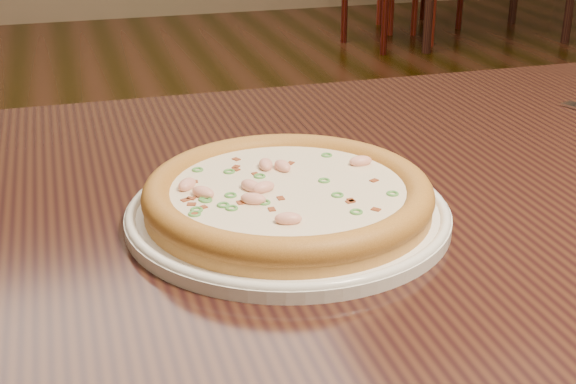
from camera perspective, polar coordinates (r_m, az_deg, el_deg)
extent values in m
cube|color=black|center=(0.87, 6.70, -0.87)|extent=(1.20, 0.80, 0.04)
cylinder|color=white|center=(0.78, 0.00, -1.63)|extent=(0.31, 0.31, 0.01)
torus|color=white|center=(0.77, 0.00, -1.22)|extent=(0.31, 0.31, 0.01)
cylinder|color=gold|center=(0.77, 0.00, -0.61)|extent=(0.27, 0.27, 0.02)
torus|color=#BB8239|center=(0.77, 0.00, 0.00)|extent=(0.28, 0.28, 0.03)
cylinder|color=#EDE1C8|center=(0.76, 0.00, 0.17)|extent=(0.23, 0.23, 0.00)
ellipsoid|color=#F2B29E|center=(0.75, -1.76, 0.33)|extent=(0.03, 0.02, 0.01)
ellipsoid|color=#F2B29E|center=(0.77, -7.19, 0.54)|extent=(0.03, 0.03, 0.01)
ellipsoid|color=#F2B29E|center=(0.69, 0.02, -1.91)|extent=(0.03, 0.02, 0.01)
ellipsoid|color=#F2B29E|center=(0.73, -2.49, -0.49)|extent=(0.03, 0.02, 0.01)
ellipsoid|color=#F2B29E|center=(0.80, -0.40, 1.86)|extent=(0.02, 0.03, 0.01)
ellipsoid|color=#F2B29E|center=(0.76, -2.66, 0.44)|extent=(0.02, 0.03, 0.01)
ellipsoid|color=#F2B29E|center=(0.82, 5.18, 2.21)|extent=(0.02, 0.01, 0.01)
ellipsoid|color=#F2B29E|center=(0.75, -6.05, -0.02)|extent=(0.03, 0.03, 0.01)
ellipsoid|color=#F2B29E|center=(0.81, -1.60, 1.97)|extent=(0.02, 0.03, 0.01)
cube|color=maroon|center=(0.74, -0.52, -0.51)|extent=(0.01, 0.01, 0.00)
cube|color=maroon|center=(0.72, 6.27, -1.31)|extent=(0.01, 0.01, 0.00)
cube|color=maroon|center=(0.73, 4.45, -0.76)|extent=(0.01, 0.01, 0.00)
cube|color=maroon|center=(0.73, -3.40, -0.83)|extent=(0.01, 0.01, 0.00)
cube|color=maroon|center=(0.74, -7.30, -0.62)|extent=(0.01, 0.01, 0.00)
cube|color=maroon|center=(0.81, -3.73, 1.55)|extent=(0.01, 0.01, 0.00)
cube|color=maroon|center=(0.82, 0.18, 2.01)|extent=(0.01, 0.01, 0.00)
cube|color=maroon|center=(0.71, -6.70, -1.63)|extent=(0.01, 0.01, 0.00)
cube|color=maroon|center=(0.72, -6.09, -1.16)|extent=(0.01, 0.01, 0.00)
cube|color=maroon|center=(0.83, -3.70, 2.28)|extent=(0.01, 0.01, 0.00)
cube|color=maroon|center=(0.78, 6.14, 0.76)|extent=(0.01, 0.01, 0.00)
cube|color=maroon|center=(0.74, 4.51, -0.65)|extent=(0.01, 0.01, 0.00)
cube|color=maroon|center=(0.83, 4.82, 2.08)|extent=(0.01, 0.01, 0.00)
cube|color=maroon|center=(0.81, -3.72, 1.74)|extent=(0.01, 0.01, 0.00)
cube|color=maroon|center=(0.72, -1.16, -1.30)|extent=(0.01, 0.01, 0.00)
cube|color=maroon|center=(0.73, -6.87, -0.93)|extent=(0.01, 0.01, 0.00)
cube|color=maroon|center=(0.78, -6.72, 0.67)|extent=(0.01, 0.01, 0.00)
cube|color=maroon|center=(0.74, -6.92, -0.51)|extent=(0.01, 0.01, 0.00)
cube|color=maroon|center=(0.79, -2.33, 1.22)|extent=(0.01, 0.01, 0.00)
torus|color=#4B9543|center=(0.71, -6.66, -1.56)|extent=(0.02, 0.02, 0.00)
torus|color=#4B9543|center=(0.81, -6.45, 1.58)|extent=(0.02, 0.02, 0.00)
torus|color=#4B9543|center=(0.73, -4.63, -0.94)|extent=(0.02, 0.02, 0.00)
torus|color=#4B9543|center=(0.74, -5.85, -0.59)|extent=(0.01, 0.01, 0.00)
torus|color=#4B9543|center=(0.72, -4.03, -1.16)|extent=(0.02, 0.02, 0.00)
torus|color=#4B9543|center=(0.84, 2.77, 2.63)|extent=(0.02, 0.02, 0.00)
torus|color=#4B9543|center=(0.71, 4.88, -1.42)|extent=(0.02, 0.02, 0.00)
torus|color=#4B9543|center=(0.79, -2.03, 1.13)|extent=(0.01, 0.01, 0.00)
torus|color=#4B9543|center=(0.72, -6.52, -1.27)|extent=(0.01, 0.01, 0.00)
torus|color=#4B9543|center=(0.78, 2.58, 0.81)|extent=(0.02, 0.02, 0.00)
torus|color=#4B9543|center=(0.73, -1.70, -0.75)|extent=(0.01, 0.01, 0.00)
torus|color=#4B9543|center=(0.75, -4.11, -0.24)|extent=(0.02, 0.02, 0.00)
torus|color=#4B9543|center=(0.77, -7.23, 0.30)|extent=(0.02, 0.02, 0.00)
torus|color=#4B9543|center=(0.80, -4.21, 1.45)|extent=(0.02, 0.02, 0.00)
torus|color=#4B9543|center=(0.74, -5.94, -0.53)|extent=(0.02, 0.02, 0.00)
torus|color=#4B9543|center=(0.75, 3.54, -0.22)|extent=(0.02, 0.02, 0.00)
torus|color=#4B9543|center=(0.75, 7.44, -0.12)|extent=(0.01, 0.01, 0.00)
cube|color=silver|center=(1.17, 19.81, 5.64)|extent=(0.02, 0.05, 0.00)
cylinder|color=#5A1705|center=(4.77, 10.27, 12.56)|extent=(0.04, 0.04, 0.41)
cylinder|color=#5A1705|center=(5.03, 7.37, 13.30)|extent=(0.04, 0.04, 0.41)
cylinder|color=#5A1705|center=(4.53, 6.90, 12.19)|extent=(0.04, 0.04, 0.41)
cylinder|color=#5A1705|center=(4.81, 4.04, 12.95)|extent=(0.04, 0.04, 0.41)
cylinder|color=#5A1705|center=(5.05, 9.04, 13.24)|extent=(0.04, 0.04, 0.41)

